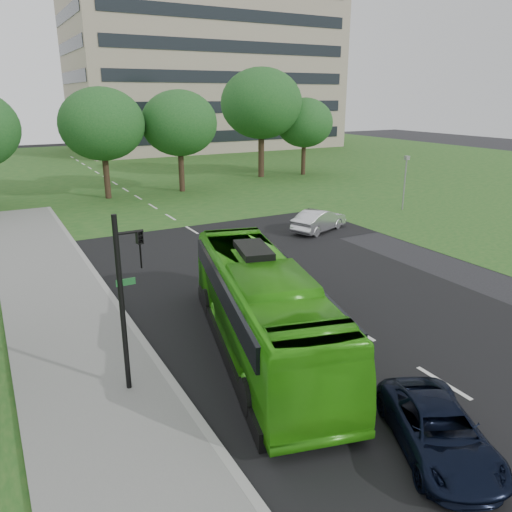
# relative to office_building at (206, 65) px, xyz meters

# --- Properties ---
(ground) EXTENTS (160.00, 160.00, 0.00)m
(ground) POSITION_rel_office_building_xyz_m (-21.96, -61.96, -12.50)
(ground) COLOR black
(ground) RESTS_ON ground
(street_surfaces) EXTENTS (120.00, 120.00, 0.15)m
(street_surfaces) POSITION_rel_office_building_xyz_m (-22.34, -39.21, -12.47)
(street_surfaces) COLOR black
(street_surfaces) RESTS_ON ground
(office_building) EXTENTS (40.10, 20.10, 25.00)m
(office_building) POSITION_rel_office_building_xyz_m (0.00, 0.00, 0.00)
(office_building) COLOR tan
(office_building) RESTS_ON ground
(tree_park_b) EXTENTS (6.71, 6.71, 8.79)m
(tree_park_b) POSITION_rel_office_building_xyz_m (-24.17, -35.06, -6.57)
(tree_park_b) COLOR black
(tree_park_b) RESTS_ON ground
(tree_park_c) EXTENTS (6.48, 6.48, 8.60)m
(tree_park_c) POSITION_rel_office_building_xyz_m (-17.71, -35.04, -6.67)
(tree_park_c) COLOR black
(tree_park_c) RESTS_ON ground
(tree_park_d) EXTENTS (8.16, 8.16, 10.80)m
(tree_park_d) POSITION_rel_office_building_xyz_m (-7.56, -31.23, -5.19)
(tree_park_d) COLOR black
(tree_park_d) RESTS_ON ground
(tree_park_e) EXTENTS (5.92, 5.92, 7.90)m
(tree_park_e) POSITION_rel_office_building_xyz_m (-2.86, -32.05, -7.13)
(tree_park_e) COLOR black
(tree_park_e) RESTS_ON ground
(bus) EXTENTS (5.20, 11.33, 3.07)m
(bus) POSITION_rel_office_building_xyz_m (-25.68, -63.58, -10.96)
(bus) COLOR #39AB16
(bus) RESTS_ON ground
(sedan) EXTENTS (4.44, 2.91, 1.38)m
(sedan) POSITION_rel_office_building_xyz_m (-15.04, -51.96, -11.81)
(sedan) COLOR silver
(sedan) RESTS_ON ground
(suv) EXTENTS (3.49, 4.58, 1.16)m
(suv) POSITION_rel_office_building_xyz_m (-24.46, -69.96, -11.92)
(suv) COLOR black
(suv) RESTS_ON ground
(traffic_light) EXTENTS (0.84, 0.24, 5.23)m
(traffic_light) POSITION_rel_office_building_xyz_m (-30.07, -63.92, -9.43)
(traffic_light) COLOR black
(traffic_light) RESTS_ON ground
(camera_pole) EXTENTS (0.41, 0.38, 3.96)m
(camera_pole) POSITION_rel_office_building_xyz_m (-6.02, -49.96, -9.95)
(camera_pole) COLOR gray
(camera_pole) RESTS_ON ground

